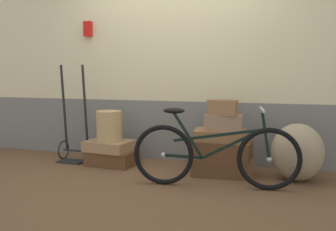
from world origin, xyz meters
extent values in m
cube|color=brown|center=(0.00, 0.00, -0.03)|extent=(9.08, 5.20, 0.06)
cube|color=slate|center=(0.00, 0.85, 0.39)|extent=(7.08, 0.20, 0.79)
cube|color=beige|center=(0.00, 0.85, 1.89)|extent=(7.08, 0.20, 2.20)
cube|color=red|center=(-1.23, 0.71, 1.74)|extent=(0.10, 0.08, 0.20)
cube|color=brown|center=(-0.71, 0.32, 0.09)|extent=(0.60, 0.46, 0.18)
cube|color=#9E754C|center=(-0.74, 0.29, 0.24)|extent=(0.59, 0.47, 0.13)
cube|color=brown|center=(0.70, 0.27, 0.10)|extent=(0.71, 0.47, 0.20)
cube|color=brown|center=(0.68, 0.27, 0.30)|extent=(0.67, 0.40, 0.18)
cube|color=olive|center=(0.65, 0.31, 0.45)|extent=(0.62, 0.43, 0.12)
cube|color=#937051|center=(0.69, 0.31, 0.59)|extent=(0.43, 0.26, 0.17)
cube|color=olive|center=(0.68, 0.27, 0.77)|extent=(0.33, 0.19, 0.17)
cylinder|color=tan|center=(-0.73, 0.30, 0.49)|extent=(0.32, 0.32, 0.37)
torus|color=black|center=(-1.45, 0.37, 0.13)|extent=(0.02, 0.25, 0.25)
torus|color=black|center=(-1.08, 0.37, 0.13)|extent=(0.02, 0.25, 0.25)
cylinder|color=black|center=(-1.27, 0.37, 0.13)|extent=(0.37, 0.02, 0.02)
cylinder|color=black|center=(-1.42, 0.37, 0.69)|extent=(0.03, 0.11, 1.13)
cylinder|color=black|center=(-1.11, 0.37, 0.69)|extent=(0.03, 0.11, 1.13)
cube|color=black|center=(-1.27, 0.26, 0.01)|extent=(0.33, 0.22, 0.02)
ellipsoid|color=#9E8966|center=(1.49, 0.27, 0.31)|extent=(0.54, 0.46, 0.62)
torus|color=black|center=(0.16, -0.28, 0.31)|extent=(0.63, 0.12, 0.62)
sphere|color=#B2B2B7|center=(0.16, -0.28, 0.31)|extent=(0.05, 0.05, 0.05)
torus|color=black|center=(1.21, -0.15, 0.31)|extent=(0.63, 0.12, 0.62)
sphere|color=#B2B2B7|center=(1.21, -0.15, 0.31)|extent=(0.05, 0.05, 0.05)
cube|color=black|center=(0.85, -0.20, 0.45)|extent=(0.59, 0.10, 0.33)
cube|color=black|center=(0.42, -0.25, 0.52)|extent=(0.32, 0.07, 0.47)
cube|color=black|center=(0.36, -0.26, 0.30)|extent=(0.40, 0.08, 0.04)
cube|color=black|center=(0.70, -0.21, 0.53)|extent=(0.87, 0.13, 0.16)
cube|color=black|center=(1.17, -0.16, 0.54)|extent=(0.11, 0.04, 0.46)
ellipsoid|color=black|center=(0.27, -0.27, 0.77)|extent=(0.23, 0.12, 0.06)
cylinder|color=#A5A5AD|center=(1.13, -0.16, 0.80)|extent=(0.08, 0.46, 0.02)
camera|label=1|loc=(1.29, -3.74, 1.15)|focal=38.63mm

